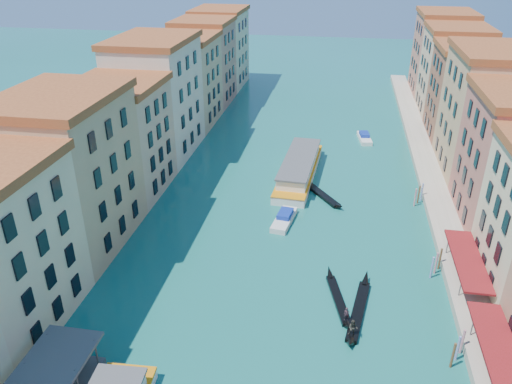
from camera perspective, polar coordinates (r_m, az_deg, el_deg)
left_bank_palazzos at (r=87.04m, az=-12.64°, el=8.90°), size 12.80×128.40×21.00m
right_bank_palazzos at (r=84.42m, az=25.72°, el=6.31°), size 12.80×128.40×21.00m
quay at (r=85.91m, az=19.40°, el=1.10°), size 4.00×140.00×1.00m
restaurant_awnings at (r=50.32m, az=26.56°, el=-17.24°), size 3.20×44.55×3.12m
mooring_poles_right at (r=54.73m, az=21.52°, el=-14.37°), size 1.44×54.24×3.20m
vaporetto_far at (r=83.92m, az=4.96°, el=2.77°), size 6.45×22.80×3.35m
gondola_fore at (r=56.92m, az=9.38°, el=-11.93°), size 3.53×10.73×2.17m
gondola_right at (r=55.57m, az=11.60°, el=-13.11°), size 3.03×12.95×2.59m
gondola_far at (r=78.80m, az=7.18°, el=0.06°), size 8.41×11.26×1.86m
motorboat_mid at (r=70.52m, az=3.25°, el=-3.03°), size 3.15×7.17×1.44m
motorboat_far at (r=101.97m, az=12.29°, el=6.13°), size 2.99×6.84×1.37m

